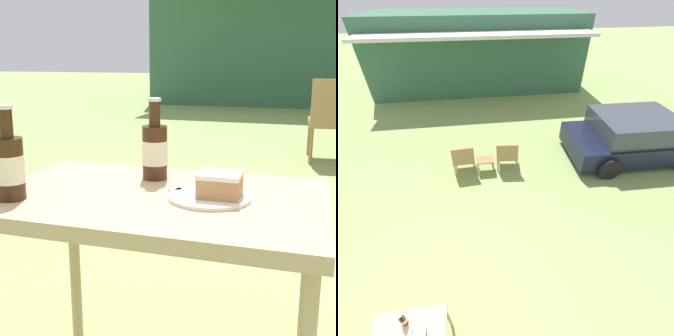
{
  "view_description": "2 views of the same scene",
  "coord_description": "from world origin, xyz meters",
  "views": [
    {
      "loc": [
        0.4,
        -1.18,
        1.09
      ],
      "look_at": [
        0.0,
        0.1,
        0.77
      ],
      "focal_mm": 50.0,
      "sensor_mm": 36.0,
      "label": 1
    },
    {
      "loc": [
        1.08,
        -1.0,
        4.07
      ],
      "look_at": [
        1.64,
        2.86,
        0.9
      ],
      "focal_mm": 24.0,
      "sensor_mm": 36.0,
      "label": 2
    }
  ],
  "objects": [
    {
      "name": "parked_car",
      "position": [
        5.65,
        4.12,
        0.63
      ],
      "size": [
        4.05,
        2.24,
        1.3
      ],
      "rotation": [
        0.0,
        0.0,
        -0.03
      ],
      "color": "black",
      "rests_on": "ground_plane"
    },
    {
      "name": "garden_side_table",
      "position": [
        1.21,
        3.94,
        0.34
      ],
      "size": [
        0.47,
        0.36,
        0.39
      ],
      "color": "#996B42",
      "rests_on": "ground_plane"
    },
    {
      "name": "loose_bottle_cap",
      "position": [
        0.05,
        0.03,
        0.72
      ],
      "size": [
        0.03,
        0.03,
        0.01
      ],
      "color": "silver",
      "rests_on": "patio_table"
    },
    {
      "name": "cola_bottle_near",
      "position": [
        -0.06,
        0.15,
        0.81
      ],
      "size": [
        0.08,
        0.08,
        0.25
      ],
      "color": "#381E0F",
      "rests_on": "patio_table"
    },
    {
      "name": "fork",
      "position": [
        0.1,
        0.0,
        0.72
      ],
      "size": [
        0.16,
        0.08,
        0.01
      ],
      "color": "silver",
      "rests_on": "patio_table"
    },
    {
      "name": "wicker_chair_plain",
      "position": [
        1.83,
        3.97,
        0.49
      ],
      "size": [
        0.63,
        0.61,
        0.87
      ],
      "rotation": [
        0.0,
        0.0,
        3.04
      ],
      "color": "#9E7547",
      "rests_on": "ground_plane"
    },
    {
      "name": "cabin_building",
      "position": [
        1.44,
        11.11,
        1.62
      ],
      "size": [
        9.59,
        4.86,
        3.22
      ],
      "color": "#38664C",
      "rests_on": "ground_plane"
    },
    {
      "name": "cake_on_plate",
      "position": [
        0.17,
        -0.01,
        0.75
      ],
      "size": [
        0.22,
        0.22,
        0.07
      ],
      "color": "silver",
      "rests_on": "patio_table"
    },
    {
      "name": "wicker_chair_cushioned",
      "position": [
        0.63,
        4.0,
        0.48
      ],
      "size": [
        0.61,
        0.59,
        0.87
      ],
      "rotation": [
        0.0,
        0.0,
        3.2
      ],
      "color": "#9E7547",
      "rests_on": "ground_plane"
    }
  ]
}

